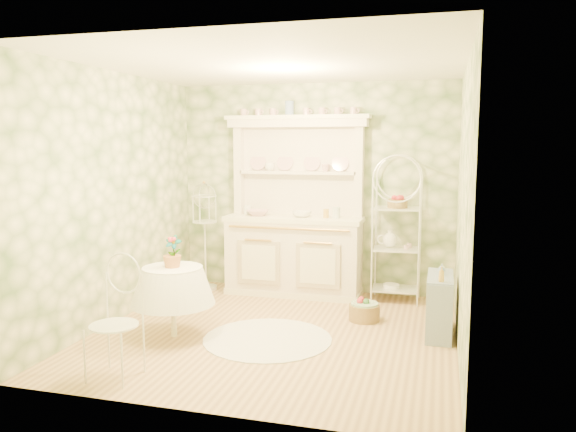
% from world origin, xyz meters
% --- Properties ---
extents(floor, '(3.60, 3.60, 0.00)m').
position_xyz_m(floor, '(0.00, 0.00, 0.00)').
color(floor, tan).
rests_on(floor, ground).
extents(ceiling, '(3.60, 3.60, 0.00)m').
position_xyz_m(ceiling, '(0.00, 0.00, 2.70)').
color(ceiling, white).
rests_on(ceiling, floor).
extents(wall_left, '(3.60, 3.60, 0.00)m').
position_xyz_m(wall_left, '(-1.80, 0.00, 1.35)').
color(wall_left, '#F2EEC7').
rests_on(wall_left, floor).
extents(wall_right, '(3.60, 3.60, 0.00)m').
position_xyz_m(wall_right, '(1.80, 0.00, 1.35)').
color(wall_right, '#F2EEC7').
rests_on(wall_right, floor).
extents(wall_back, '(3.60, 3.60, 0.00)m').
position_xyz_m(wall_back, '(0.00, 1.80, 1.35)').
color(wall_back, '#F2EEC7').
rests_on(wall_back, floor).
extents(wall_front, '(3.60, 3.60, 0.00)m').
position_xyz_m(wall_front, '(0.00, -1.80, 1.35)').
color(wall_front, '#F2EEC7').
rests_on(wall_front, floor).
extents(kitchen_dresser, '(1.87, 0.61, 2.29)m').
position_xyz_m(kitchen_dresser, '(-0.20, 1.52, 1.15)').
color(kitchen_dresser, white).
rests_on(kitchen_dresser, floor).
extents(bakers_rack, '(0.61, 0.45, 1.87)m').
position_xyz_m(bakers_rack, '(1.10, 1.53, 0.94)').
color(bakers_rack, white).
rests_on(bakers_rack, floor).
extents(side_shelf, '(0.29, 0.70, 0.59)m').
position_xyz_m(side_shelf, '(1.62, 0.39, 0.29)').
color(side_shelf, '#8D9EB9').
rests_on(side_shelf, floor).
extents(round_table, '(0.75, 0.75, 0.74)m').
position_xyz_m(round_table, '(-0.95, -0.38, 0.37)').
color(round_table, white).
rests_on(round_table, floor).
extents(cafe_chair, '(0.40, 0.40, 0.79)m').
position_xyz_m(cafe_chair, '(-0.96, -1.42, 0.40)').
color(cafe_chair, white).
rests_on(cafe_chair, floor).
extents(birdcage_stand, '(0.38, 0.38, 1.55)m').
position_xyz_m(birdcage_stand, '(-1.39, 1.43, 0.78)').
color(birdcage_stand, white).
rests_on(birdcage_stand, floor).
extents(floor_basket, '(0.45, 0.45, 0.22)m').
position_xyz_m(floor_basket, '(0.83, 0.65, 0.11)').
color(floor_basket, olive).
rests_on(floor_basket, floor).
extents(lace_rug, '(1.40, 1.40, 0.01)m').
position_xyz_m(lace_rug, '(-0.02, -0.21, 0.01)').
color(lace_rug, white).
rests_on(lace_rug, floor).
extents(bowl_floral, '(0.36, 0.36, 0.07)m').
position_xyz_m(bowl_floral, '(-0.68, 1.49, 1.02)').
color(bowl_floral, white).
rests_on(bowl_floral, kitchen_dresser).
extents(bowl_white, '(0.24, 0.24, 0.08)m').
position_xyz_m(bowl_white, '(-0.09, 1.49, 1.02)').
color(bowl_white, white).
rests_on(bowl_white, kitchen_dresser).
extents(cup_left, '(0.14, 0.14, 0.10)m').
position_xyz_m(cup_left, '(-0.57, 1.68, 1.61)').
color(cup_left, white).
rests_on(cup_left, kitchen_dresser).
extents(cup_right, '(0.12, 0.12, 0.10)m').
position_xyz_m(cup_right, '(0.17, 1.68, 1.61)').
color(cup_right, white).
rests_on(cup_right, kitchen_dresser).
extents(potted_geranium, '(0.18, 0.13, 0.32)m').
position_xyz_m(potted_geranium, '(-0.93, -0.38, 0.85)').
color(potted_geranium, '#3F7238').
rests_on(potted_geranium, round_table).
extents(bottle_amber, '(0.06, 0.06, 0.15)m').
position_xyz_m(bottle_amber, '(1.63, 0.13, 0.68)').
color(bottle_amber, gold).
rests_on(bottle_amber, side_shelf).
extents(bottle_blue, '(0.06, 0.06, 0.11)m').
position_xyz_m(bottle_blue, '(1.63, 0.42, 0.65)').
color(bottle_blue, '#7E9AD1').
rests_on(bottle_blue, side_shelf).
extents(bottle_glass, '(0.08, 0.08, 0.08)m').
position_xyz_m(bottle_glass, '(1.64, 0.58, 0.65)').
color(bottle_glass, silver).
rests_on(bottle_glass, side_shelf).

